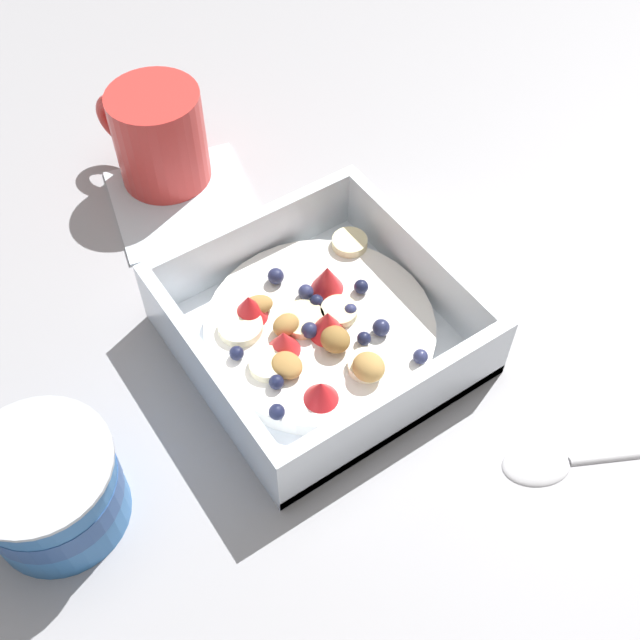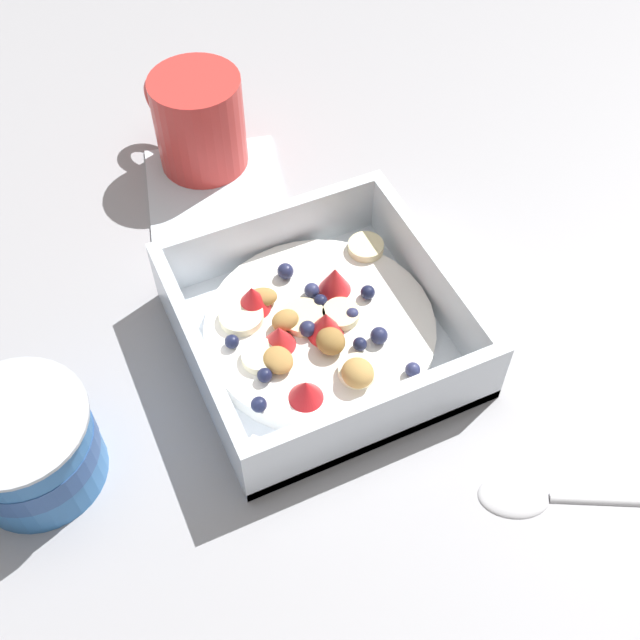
% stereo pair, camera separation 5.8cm
% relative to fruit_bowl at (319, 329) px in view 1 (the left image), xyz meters
% --- Properties ---
extents(ground_plane, '(2.40, 2.40, 0.00)m').
position_rel_fruit_bowl_xyz_m(ground_plane, '(0.01, -0.02, -0.02)').
color(ground_plane, '#9E9EA3').
extents(fruit_bowl, '(0.20, 0.20, 0.06)m').
position_rel_fruit_bowl_xyz_m(fruit_bowl, '(0.00, 0.00, 0.00)').
color(fruit_bowl, white).
rests_on(fruit_bowl, ground).
extents(spoon, '(0.10, 0.16, 0.01)m').
position_rel_fruit_bowl_xyz_m(spoon, '(-0.18, -0.09, -0.02)').
color(spoon, silver).
rests_on(spoon, ground).
extents(yogurt_cup, '(0.09, 0.09, 0.07)m').
position_rel_fruit_bowl_xyz_m(yogurt_cup, '(-0.02, 0.22, 0.02)').
color(yogurt_cup, '#3370B7').
rests_on(yogurt_cup, ground).
extents(coffee_mug, '(0.11, 0.08, 0.09)m').
position_rel_fruit_bowl_xyz_m(coffee_mug, '(0.24, 0.01, 0.03)').
color(coffee_mug, red).
rests_on(coffee_mug, ground).
extents(folded_napkin, '(0.15, 0.15, 0.01)m').
position_rel_fruit_bowl_xyz_m(folded_napkin, '(0.20, 0.01, -0.02)').
color(folded_napkin, silver).
rests_on(folded_napkin, ground).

